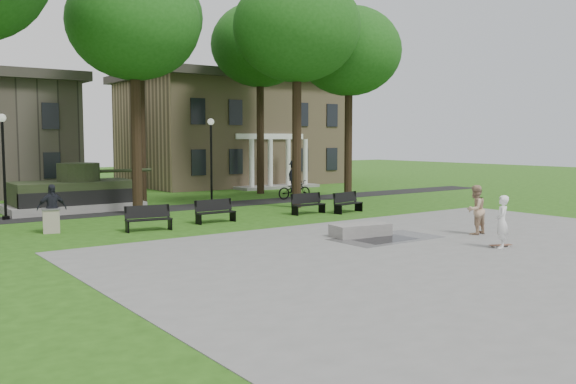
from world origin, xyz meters
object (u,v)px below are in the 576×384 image
skateboarder (502,222)px  friend_watching (475,210)px  concrete_block (360,230)px  cyclist (294,183)px  park_bench_0 (148,218)px  trash_bin (51,220)px

skateboarder → friend_watching: 2.97m
skateboarder → concrete_block: bearing=-103.4°
concrete_block → cyclist: size_ratio=0.94×
skateboarder → friend_watching: (1.77, 2.38, 0.06)m
skateboarder → park_bench_0: size_ratio=0.95×
skateboarder → trash_bin: bearing=-85.0°
park_bench_0 → trash_bin: 3.66m
cyclist → park_bench_0: (-12.26, -6.82, -0.43)m
skateboarder → cyclist: cyclist is taller
park_bench_0 → cyclist: bearing=37.5°
skateboarder → cyclist: bearing=-141.2°
skateboarder → trash_bin: 16.57m
concrete_block → skateboarder: bearing=-66.5°
skateboarder → trash_bin: (-11.06, 12.33, -0.41)m
skateboarder → friend_watching: friend_watching is taller
concrete_block → trash_bin: bearing=139.6°
friend_watching → park_bench_0: (-9.60, 8.23, -0.43)m
friend_watching → cyclist: size_ratio=0.80×
friend_watching → park_bench_0: size_ratio=1.01×
skateboarder → trash_bin: size_ratio=1.83×
cyclist → trash_bin: bearing=114.6°
concrete_block → skateboarder: (2.01, -4.62, 0.65)m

